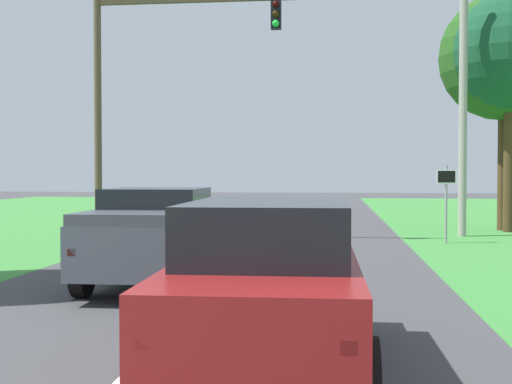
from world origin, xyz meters
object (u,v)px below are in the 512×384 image
object	(u,v)px
red_suv_near	(268,280)
utility_pole_right	(463,103)
oak_tree_right	(510,53)
keep_moving_sign	(446,193)
extra_tree_1	(504,57)
pickup_truck_lead	(159,234)
traffic_light	(145,74)

from	to	relation	value
red_suv_near	utility_pole_right	bearing A→B (deg)	72.58
oak_tree_right	keep_moving_sign	bearing A→B (deg)	-124.26
extra_tree_1	oak_tree_right	bearing A→B (deg)	-88.25
pickup_truck_lead	traffic_light	xyz separation A→B (m)	(-2.74, 8.70, 4.42)
pickup_truck_lead	keep_moving_sign	bearing A→B (deg)	51.49
keep_moving_sign	oak_tree_right	size ratio (longest dim) A/B	0.28
keep_moving_sign	oak_tree_right	bearing A→B (deg)	55.74
utility_pole_right	pickup_truck_lead	bearing A→B (deg)	-125.28
red_suv_near	extra_tree_1	size ratio (longest dim) A/B	0.51
pickup_truck_lead	red_suv_near	bearing A→B (deg)	-63.39
red_suv_near	extra_tree_1	xyz separation A→B (m)	(7.06, 18.93, 5.55)
pickup_truck_lead	extra_tree_1	bearing A→B (deg)	54.54
traffic_light	extra_tree_1	distance (m)	13.44
red_suv_near	extra_tree_1	bearing A→B (deg)	69.55
traffic_light	oak_tree_right	size ratio (longest dim) A/B	0.96
traffic_light	pickup_truck_lead	bearing A→B (deg)	-72.50
traffic_light	utility_pole_right	bearing A→B (deg)	12.09
pickup_truck_lead	traffic_light	size ratio (longest dim) A/B	0.62
keep_moving_sign	red_suv_near	bearing A→B (deg)	-106.77
traffic_light	oak_tree_right	xyz separation A→B (m)	(12.48, 4.14, 1.14)
pickup_truck_lead	extra_tree_1	size ratio (longest dim) A/B	0.57
keep_moving_sign	utility_pole_right	xyz separation A→B (m)	(0.91, 2.36, 3.01)
oak_tree_right	utility_pole_right	xyz separation A→B (m)	(-1.98, -1.89, -1.98)
pickup_truck_lead	oak_tree_right	size ratio (longest dim) A/B	0.59
red_suv_near	traffic_light	xyz separation A→B (m)	(-5.40, 14.00, 4.42)
pickup_truck_lead	keep_moving_sign	world-z (taller)	keep_moving_sign
traffic_light	keep_moving_sign	world-z (taller)	traffic_light
oak_tree_right	utility_pole_right	size ratio (longest dim) A/B	0.96
red_suv_near	pickup_truck_lead	bearing A→B (deg)	116.61
red_suv_near	pickup_truck_lead	distance (m)	5.92
traffic_light	keep_moving_sign	xyz separation A→B (m)	(9.58, -0.11, -3.86)
keep_moving_sign	extra_tree_1	xyz separation A→B (m)	(2.87, 5.04, 4.98)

